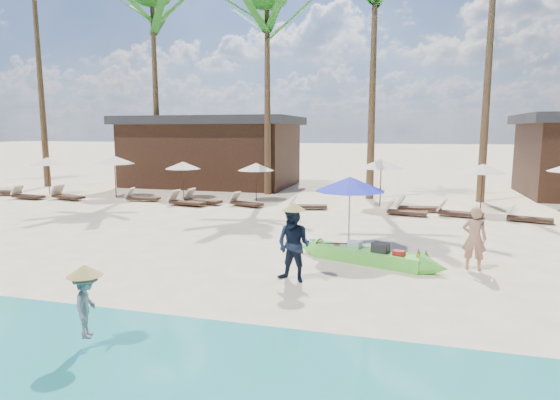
# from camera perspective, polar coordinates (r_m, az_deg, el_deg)

# --- Properties ---
(ground) EXTENTS (240.00, 240.00, 0.00)m
(ground) POSITION_cam_1_polar(r_m,az_deg,el_deg) (11.27, -6.16, -9.28)
(ground) COLOR #FFE9BC
(ground) RESTS_ON ground
(wet_sand_strip) EXTENTS (240.00, 4.50, 0.01)m
(wet_sand_strip) POSITION_cam_1_polar(r_m,az_deg,el_deg) (7.23, -21.77, -20.42)
(wet_sand_strip) COLOR tan
(wet_sand_strip) RESTS_ON ground
(green_canoe) EXTENTS (4.47, 1.77, 0.59)m
(green_canoe) POSITION_cam_1_polar(r_m,az_deg,el_deg) (12.48, 10.56, -6.68)
(green_canoe) COLOR #62E947
(green_canoe) RESTS_ON ground
(tourist) EXTENTS (0.64, 0.49, 1.59)m
(tourist) POSITION_cam_1_polar(r_m,az_deg,el_deg) (12.52, 22.60, -4.34)
(tourist) COLOR tan
(tourist) RESTS_ON ground
(vendor_green) EXTENTS (0.97, 0.84, 1.71)m
(vendor_green) POSITION_cam_1_polar(r_m,az_deg,el_deg) (10.67, 1.67, -5.49)
(vendor_green) COLOR #121D34
(vendor_green) RESTS_ON ground
(vendor_yellow) EXTENTS (0.64, 0.79, 1.06)m
(vendor_yellow) POSITION_cam_1_polar(r_m,az_deg,el_deg) (8.13, -22.51, -11.70)
(vendor_yellow) COLOR gray
(vendor_yellow) RESTS_ON ground
(blue_umbrella) EXTENTS (2.00, 2.00, 2.15)m
(blue_umbrella) POSITION_cam_1_polar(r_m,az_deg,el_deg) (13.26, 8.52, 1.94)
(blue_umbrella) COLOR #99999E
(blue_umbrella) RESTS_ON ground
(lounger_1_right) EXTENTS (1.96, 0.64, 0.66)m
(lounger_1_right) POSITION_cam_1_polar(r_m,az_deg,el_deg) (29.28, -30.86, 0.95)
(lounger_1_right) COLOR #392217
(lounger_1_right) RESTS_ON ground
(resort_parasol_2) EXTENTS (1.94, 1.94, 2.00)m
(resort_parasol_2) POSITION_cam_1_polar(r_m,az_deg,el_deg) (28.31, -26.49, 4.27)
(resort_parasol_2) COLOR #392217
(resort_parasol_2) RESTS_ON ground
(lounger_2_left) EXTENTS (1.81, 0.66, 0.60)m
(lounger_2_left) POSITION_cam_1_polar(r_m,az_deg,el_deg) (26.87, -28.51, 0.52)
(lounger_2_left) COLOR #392217
(lounger_2_left) RESTS_ON ground
(resort_parasol_3) EXTENTS (2.09, 2.09, 2.15)m
(resort_parasol_3) POSITION_cam_1_polar(r_m,az_deg,el_deg) (25.64, -19.55, 4.63)
(resort_parasol_3) COLOR #392217
(resort_parasol_3) RESTS_ON ground
(lounger_3_left) EXTENTS (2.02, 1.05, 0.66)m
(lounger_3_left) POSITION_cam_1_polar(r_m,az_deg,el_deg) (25.76, -24.60, 0.52)
(lounger_3_left) COLOR #392217
(lounger_3_left) RESTS_ON ground
(lounger_3_right) EXTENTS (1.73, 0.70, 0.57)m
(lounger_3_right) POSITION_cam_1_polar(r_m,az_deg,el_deg) (23.95, -16.59, 0.32)
(lounger_3_right) COLOR #392217
(lounger_3_right) RESTS_ON ground
(resort_parasol_4) EXTENTS (1.82, 1.82, 1.87)m
(resort_parasol_4) POSITION_cam_1_polar(r_m,az_deg,el_deg) (24.27, -11.75, 4.16)
(resort_parasol_4) COLOR #392217
(resort_parasol_4) RESTS_ON ground
(lounger_4_left) EXTENTS (1.91, 0.86, 0.63)m
(lounger_4_left) POSITION_cam_1_polar(r_m,az_deg,el_deg) (21.96, -11.48, -0.15)
(lounger_4_left) COLOR #392217
(lounger_4_left) RESTS_ON ground
(lounger_4_right) EXTENTS (1.93, 0.85, 0.63)m
(lounger_4_right) POSITION_cam_1_polar(r_m,az_deg,el_deg) (22.31, -9.63, 0.04)
(lounger_4_right) COLOR #392217
(lounger_4_right) RESTS_ON ground
(resort_parasol_5) EXTENTS (1.81, 1.81, 1.86)m
(resort_parasol_5) POSITION_cam_1_polar(r_m,az_deg,el_deg) (22.93, -2.94, 4.06)
(resort_parasol_5) COLOR #392217
(resort_parasol_5) RESTS_ON ground
(lounger_5_left) EXTENTS (1.74, 1.02, 0.57)m
(lounger_5_left) POSITION_cam_1_polar(r_m,az_deg,el_deg) (21.40, -4.33, -0.28)
(lounger_5_left) COLOR #392217
(lounger_5_left) RESTS_ON ground
(resort_parasol_6) EXTENTS (2.10, 2.10, 2.16)m
(resort_parasol_6) POSITION_cam_1_polar(r_m,az_deg,el_deg) (21.69, 12.23, 4.34)
(resort_parasol_6) COLOR #392217
(resort_parasol_6) RESTS_ON ground
(lounger_6_left) EXTENTS (1.74, 0.86, 0.57)m
(lounger_6_left) POSITION_cam_1_polar(r_m,az_deg,el_deg) (20.56, 3.20, -0.63)
(lounger_6_left) COLOR #392217
(lounger_6_left) RESTS_ON ground
(lounger_6_right) EXTENTS (1.70, 0.76, 0.56)m
(lounger_6_right) POSITION_cam_1_polar(r_m,az_deg,el_deg) (19.72, 14.88, -1.30)
(lounger_6_right) COLOR #392217
(lounger_6_right) RESTS_ON ground
(resort_parasol_7) EXTENTS (1.97, 1.97, 2.03)m
(resort_parasol_7) POSITION_cam_1_polar(r_m,az_deg,el_deg) (21.76, 23.50, 3.54)
(resort_parasol_7) COLOR #392217
(resort_parasol_7) RESTS_ON ground
(lounger_7_left) EXTENTS (1.94, 0.85, 0.64)m
(lounger_7_left) POSITION_cam_1_polar(r_m,az_deg,el_deg) (20.75, 16.19, -0.81)
(lounger_7_left) COLOR #392217
(lounger_7_left) RESTS_ON ground
(lounger_7_right) EXTENTS (1.84, 0.94, 0.60)m
(lounger_7_right) POSITION_cam_1_polar(r_m,az_deg,el_deg) (20.06, 20.82, -1.37)
(lounger_7_right) COLOR #392217
(lounger_7_right) RESTS_ON ground
(lounger_8_left) EXTENTS (1.73, 0.91, 0.56)m
(lounger_8_left) POSITION_cam_1_polar(r_m,az_deg,el_deg) (19.98, 27.83, -1.87)
(lounger_8_left) COLOR #392217
(lounger_8_left) RESTS_ON ground
(palm_1) EXTENTS (2.08, 2.08, 13.60)m
(palm_1) POSITION_cam_1_polar(r_m,az_deg,el_deg) (33.13, -27.74, 20.40)
(palm_1) COLOR brown
(palm_1) RESTS_ON ground
(palm_2) EXTENTS (2.08, 2.08, 11.33)m
(palm_2) POSITION_cam_1_polar(r_m,az_deg,el_deg) (29.48, -15.21, 19.41)
(palm_2) COLOR brown
(palm_2) RESTS_ON ground
(palm_3) EXTENTS (2.08, 2.08, 10.52)m
(palm_3) POSITION_cam_1_polar(r_m,az_deg,el_deg) (25.86, -1.58, 19.92)
(palm_3) COLOR brown
(palm_3) RESTS_ON ground
(palm_4) EXTENTS (2.08, 2.08, 11.70)m
(palm_4) POSITION_cam_1_polar(r_m,az_deg,el_deg) (24.81, 11.49, 22.33)
(palm_4) COLOR brown
(palm_4) RESTS_ON ground
(pavilion_west) EXTENTS (10.80, 6.60, 4.30)m
(pavilion_west) POSITION_cam_1_polar(r_m,az_deg,el_deg) (30.00, -8.28, 5.99)
(pavilion_west) COLOR #392217
(pavilion_west) RESTS_ON ground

